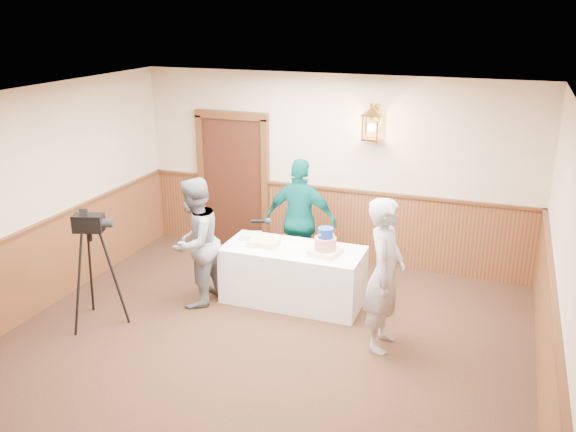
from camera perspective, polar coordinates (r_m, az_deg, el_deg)
name	(u,v)px	position (r m, az deg, el deg)	size (l,w,h in m)	color
ground	(235,379)	(6.61, -4.97, -14.94)	(7.00, 7.00, 0.00)	black
room_shell	(245,228)	(6.31, -4.06, -1.10)	(6.02, 7.02, 2.81)	beige
display_table	(293,275)	(7.98, 0.50, -5.52)	(1.80, 0.80, 0.75)	white
tiered_cake	(325,244)	(7.59, 3.51, -2.66)	(0.41, 0.41, 0.35)	beige
sheet_cake_yellow	(264,242)	(7.92, -2.25, -2.48)	(0.37, 0.29, 0.08)	#D5C87F
sheet_cake_green	(251,236)	(8.17, -3.49, -1.86)	(0.27, 0.22, 0.06)	#8FC48A
interviewer	(195,242)	(7.85, -8.71, -2.46)	(1.50, 0.86, 1.69)	slate
baker	(385,275)	(6.82, 9.05, -5.46)	(0.65, 0.42, 1.77)	#99989E
assistant_p	(301,220)	(8.46, 1.21, -0.42)	(1.02, 0.43, 1.75)	#064E4C
tv_camera_rig	(94,276)	(7.70, -17.66, -5.33)	(0.55, 0.51, 1.40)	black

